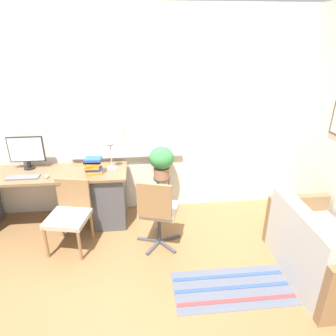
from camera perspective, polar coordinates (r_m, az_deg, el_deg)
name	(u,v)px	position (r m, az deg, el deg)	size (l,w,h in m)	color
ground_plane	(111,233)	(4.01, -10.78, -12.11)	(14.00, 14.00, 0.00)	olive
wall_back_with_window	(108,117)	(4.05, -11.43, 9.46)	(9.00, 0.12, 2.70)	white
wall_right_with_picture	(332,125)	(4.09, 28.77, 7.11)	(0.08, 9.00, 2.70)	white
desk	(43,198)	(4.21, -22.69, -5.22)	(2.18, 0.59, 0.76)	brown
monitor	(27,151)	(4.18, -25.35, 2.90)	(0.43, 0.14, 0.43)	black
keyboard	(23,177)	(4.00, -25.89, -1.62)	(0.38, 0.12, 0.02)	slate
mouse	(47,176)	(3.90, -22.07, -1.45)	(0.04, 0.07, 0.04)	silver
desk_lamp	(111,151)	(3.83, -10.86, 3.26)	(0.14, 0.14, 0.38)	#ADADB2
book_stack	(93,165)	(3.81, -14.06, 0.49)	(0.22, 0.20, 0.21)	orange
desk_chair_wooden	(69,213)	(3.70, -18.26, -8.19)	(0.53, 0.54, 0.80)	olive
office_chair_swivel	(158,211)	(3.46, -1.98, -8.15)	(0.55, 0.56, 0.91)	#47474C
couch_loveseat	(319,252)	(3.57, 26.82, -14.11)	(0.72, 1.26, 0.77)	beige
plant_stand	(162,182)	(4.13, -1.20, -2.77)	(0.23, 0.23, 0.55)	#333338
potted_plant	(162,161)	(3.99, -1.24, 1.43)	(0.33, 0.33, 0.44)	#9E6B4C
floor_rug_striped	(232,288)	(3.31, 12.18, -21.39)	(1.19, 0.56, 0.01)	#565B6B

